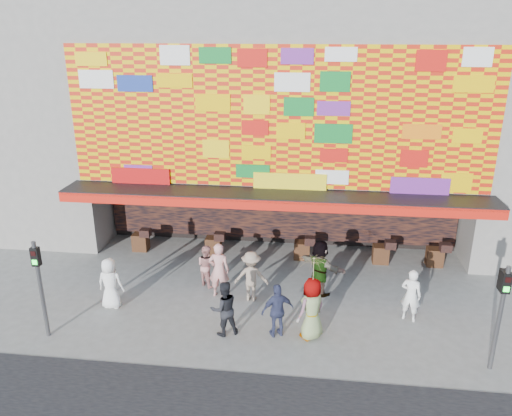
# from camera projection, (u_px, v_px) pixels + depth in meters

# --- Properties ---
(ground) EXTENTS (90.00, 90.00, 0.00)m
(ground) POSITION_uv_depth(u_px,v_px,m) (264.00, 321.00, 15.34)
(ground) COLOR slate
(ground) RESTS_ON ground
(shop_building) EXTENTS (15.20, 9.40, 10.00)m
(shop_building) POSITION_uv_depth(u_px,v_px,m) (285.00, 109.00, 21.18)
(shop_building) COLOR gray
(shop_building) RESTS_ON ground
(signal_left) EXTENTS (0.22, 0.20, 3.00)m
(signal_left) POSITION_uv_depth(u_px,v_px,m) (39.00, 279.00, 14.01)
(signal_left) COLOR #59595B
(signal_left) RESTS_ON ground
(signal_right) EXTENTS (0.22, 0.20, 3.00)m
(signal_right) POSITION_uv_depth(u_px,v_px,m) (501.00, 307.00, 12.60)
(signal_right) COLOR #59595B
(signal_right) RESTS_ON ground
(ped_a) EXTENTS (0.85, 0.57, 1.70)m
(ped_a) POSITION_uv_depth(u_px,v_px,m) (110.00, 283.00, 15.85)
(ped_a) COLOR white
(ped_a) RESTS_ON ground
(ped_b) EXTENTS (0.70, 0.46, 1.91)m
(ped_b) POSITION_uv_depth(u_px,v_px,m) (219.00, 270.00, 16.49)
(ped_b) COLOR #D68F8A
(ped_b) RESTS_ON ground
(ped_c) EXTENTS (1.02, 0.94, 1.69)m
(ped_c) POSITION_uv_depth(u_px,v_px,m) (224.00, 308.00, 14.45)
(ped_c) COLOR black
(ped_c) RESTS_ON ground
(ped_d) EXTENTS (1.14, 0.70, 1.72)m
(ped_d) POSITION_uv_depth(u_px,v_px,m) (251.00, 276.00, 16.29)
(ped_d) COLOR gray
(ped_d) RESTS_ON ground
(ped_e) EXTENTS (1.06, 0.77, 1.66)m
(ped_e) POSITION_uv_depth(u_px,v_px,m) (278.00, 310.00, 14.37)
(ped_e) COLOR #34395C
(ped_e) RESTS_ON ground
(ped_f) EXTENTS (1.77, 1.53, 1.93)m
(ped_f) POSITION_uv_depth(u_px,v_px,m) (320.00, 268.00, 16.62)
(ped_f) COLOR gray
(ped_f) RESTS_ON ground
(ped_g) EXTENTS (1.08, 1.07, 1.88)m
(ped_g) POSITION_uv_depth(u_px,v_px,m) (312.00, 309.00, 14.25)
(ped_g) COLOR gray
(ped_g) RESTS_ON ground
(ped_h) EXTENTS (0.72, 0.60, 1.69)m
(ped_h) POSITION_uv_depth(u_px,v_px,m) (411.00, 295.00, 15.16)
(ped_h) COLOR white
(ped_h) RESTS_ON ground
(ped_i) EXTENTS (0.92, 0.88, 1.50)m
(ped_i) POSITION_uv_depth(u_px,v_px,m) (207.00, 265.00, 17.26)
(ped_i) COLOR tan
(ped_i) RESTS_ON ground
(parasol) EXTENTS (1.08, 1.09, 1.83)m
(parasol) POSITION_uv_depth(u_px,v_px,m) (313.00, 271.00, 13.84)
(parasol) COLOR #F9EA9D
(parasol) RESTS_ON ground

